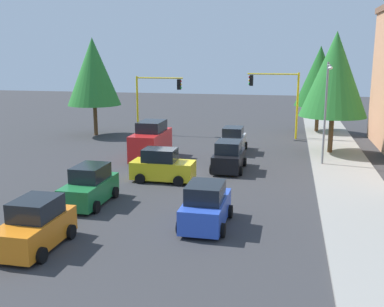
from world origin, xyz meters
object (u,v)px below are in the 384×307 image
Objects in this scene: tree_roadside_far at (320,76)px; delivery_van_red at (151,142)px; car_blue at (206,206)px; street_lamp_curbside at (326,103)px; traffic_signal_far_right at (156,93)px; car_green at (90,187)px; traffic_signal_far_left at (278,92)px; car_orange at (35,226)px; tree_roadside_mid at (335,74)px; tree_opposite_side at (93,72)px; car_silver at (233,141)px; car_yellow at (162,166)px; car_black at (229,157)px.

delivery_van_red is at bearing -40.27° from tree_roadside_far.
street_lamp_curbside is at bearing 154.82° from car_blue.
traffic_signal_far_right is 1.41× the size of car_green.
car_orange is at bearing -17.60° from traffic_signal_far_left.
tree_roadside_mid is 18.60m from car_blue.
street_lamp_curbside is 14.44m from tree_roadside_far.
tree_opposite_side is 15.30m from car_silver.
car_blue is at bearing 30.45° from car_yellow.
car_black is at bearing 144.40° from car_green.
tree_opposite_side is 25.69m from car_blue.
delivery_van_red is at bearing 179.85° from car_green.
street_lamp_curbside is 1.89× the size of car_orange.
traffic_signal_far_left reaches higher than car_yellow.
car_silver is at bearing -119.18° from street_lamp_curbside.
car_blue is at bearing 34.99° from tree_opposite_side.
tree_opposite_side reaches higher than car_green.
tree_roadside_mid is at bearing 133.55° from car_black.
traffic_signal_far_left is at bearing 168.12° from car_black.
delivery_van_red reaches higher than car_blue.
car_blue is (16.64, -6.56, -5.13)m from tree_roadside_mid.
traffic_signal_far_left reaches higher than car_green.
tree_roadside_far is 2.20× the size of car_silver.
car_black is (2.18, -6.11, -3.45)m from street_lamp_curbside.
tree_opposite_side reaches higher than car_yellow.
car_black is at bearing 4.37° from car_silver.
delivery_van_red reaches higher than car_yellow.
car_green is at bearing -21.29° from car_silver.
car_black is (12.57, -2.64, -3.29)m from traffic_signal_far_left.
tree_roadside_mid is at bearing 148.20° from car_orange.
car_silver is (-9.27, 3.10, 0.00)m from car_yellow.
tree_opposite_side is at bearing -161.05° from car_orange.
car_yellow is 5.47m from car_green.
tree_roadside_mid reaches higher than tree_opposite_side.
tree_roadside_far is at bearing -177.14° from tree_roadside_mid.
tree_opposite_side is (2.00, -5.33, 2.05)m from traffic_signal_far_right.
traffic_signal_far_left is at bearing -43.26° from tree_roadside_far.
tree_roadside_mid is 2.45× the size of car_yellow.
car_blue is (22.64, -2.29, -3.29)m from traffic_signal_far_left.
car_green is (-1.73, -6.32, -0.00)m from car_blue.
tree_opposite_side is (-8.39, -20.20, 1.58)m from street_lamp_curbside.
tree_opposite_side is at bearing -69.45° from traffic_signal_far_right.
tree_roadside_mid is 2.43× the size of car_silver.
car_yellow and car_blue have the same top height.
car_blue is 6.55m from car_green.
street_lamp_curbside is 20.18m from car_orange.
car_blue is at bearing -21.51° from tree_roadside_mid.
car_orange is at bearing -21.77° from tree_roadside_far.
tree_opposite_side is 18.32m from car_black.
traffic_signal_far_left is 5.64m from tree_roadside_far.
tree_opposite_side is at bearing -73.69° from tree_roadside_far.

